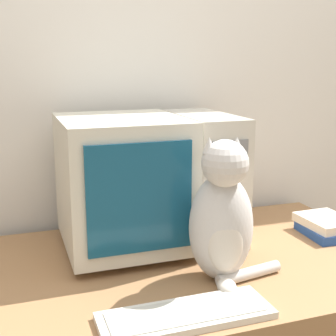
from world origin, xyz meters
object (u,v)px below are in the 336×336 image
Objects in this scene: cat at (223,218)px; crt_monitor at (123,182)px; keyboard at (186,315)px; book_stack at (326,226)px; computer_tower at (203,175)px; pen at (143,310)px.

crt_monitor is at bearing 135.72° from cat.
cat reaches higher than keyboard.
crt_monitor is 2.09× the size of book_stack.
cat is at bearing 43.67° from keyboard.
computer_tower is 2.07× the size of book_stack.
crt_monitor reaches higher than cat.
computer_tower reaches higher than cat.
computer_tower reaches higher than keyboard.
cat is 0.57m from book_stack.
book_stack reaches higher than keyboard.
computer_tower is 0.48m from book_stack.
pen is (-0.09, 0.07, -0.01)m from keyboard.
crt_monitor is at bearing 82.55° from pen.
crt_monitor reaches higher than keyboard.
keyboard is at bearing -123.41° from cat.
book_stack is 0.82m from pen.
book_stack is (0.51, 0.20, -0.15)m from cat.
cat is at bearing -104.88° from computer_tower.
keyboard is 1.03× the size of cat.
book_stack is at bearing 20.95° from pen.
book_stack is at bearing 28.06° from keyboard.
keyboard is 0.77m from book_stack.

